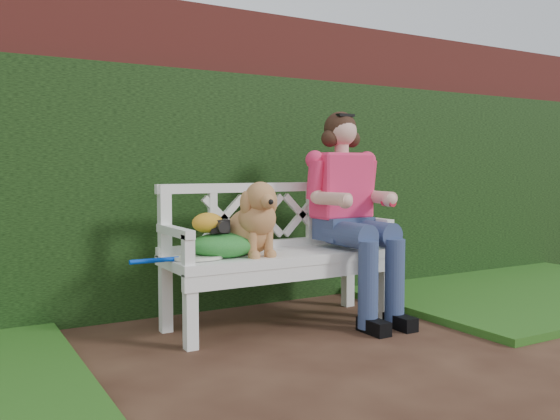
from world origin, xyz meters
TOP-DOWN VIEW (x-y plane):
  - ground at (0.00, 0.00)m, footprint 60.00×60.00m
  - brick_wall at (0.00, 1.90)m, footprint 10.00×0.30m
  - ivy_hedge at (0.00, 1.68)m, footprint 10.00×0.18m
  - grass_right at (2.40, 0.90)m, footprint 2.60×2.00m
  - garden_bench at (0.20, 1.01)m, footprint 1.60×0.65m
  - seated_woman at (0.71, 0.99)m, footprint 0.59×0.78m
  - dog at (-0.02, 0.97)m, footprint 0.33×0.43m
  - tennis_racket at (-0.41, 0.96)m, footprint 0.62×0.33m
  - green_bag at (-0.20, 0.99)m, footprint 0.48×0.40m
  - camera_item at (-0.24, 0.98)m, footprint 0.13×0.10m
  - baseball_glove at (-0.30, 1.00)m, footprint 0.20×0.15m

SIDE VIEW (x-z plane):
  - ground at x=0.00m, z-range 0.00..0.00m
  - grass_right at x=2.40m, z-range 0.00..0.05m
  - garden_bench at x=0.20m, z-range 0.00..0.48m
  - tennis_racket at x=-0.41m, z-range 0.48..0.51m
  - green_bag at x=-0.20m, z-range 0.48..0.63m
  - camera_item at x=-0.24m, z-range 0.63..0.71m
  - baseball_glove at x=-0.30m, z-range 0.63..0.75m
  - seated_woman at x=0.71m, z-range 0.00..1.38m
  - dog at x=-0.02m, z-range 0.48..0.94m
  - ivy_hedge at x=0.00m, z-range 0.00..1.70m
  - brick_wall at x=0.00m, z-range 0.00..2.20m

